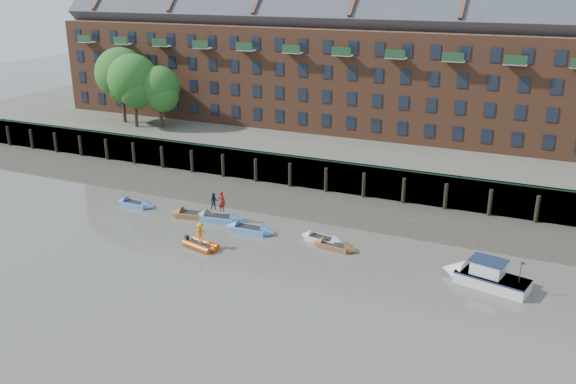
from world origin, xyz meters
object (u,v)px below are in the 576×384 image
Objects in this scene: motor_launch at (478,275)px; rowboat_6 at (335,246)px; rowboat_4 at (250,230)px; rowboat_2 at (194,215)px; rowboat_5 at (322,240)px; rib_tender at (202,245)px; person_rower_b at (214,201)px; person_rower_a at (222,201)px; rowboat_1 at (135,204)px; rowboat_3 at (219,218)px; person_rib_crew at (200,232)px.

rowboat_6 is at bearing 6.13° from motor_launch.
rowboat_2 is at bearing 169.97° from rowboat_4.
rowboat_5 is 1.32× the size of rib_tender.
person_rower_b is (-12.03, 1.42, 1.55)m from rowboat_6.
rowboat_4 is at bearing -165.31° from rowboat_5.
rib_tender is 6.30m from person_rower_b.
rib_tender is at bearing 104.96° from person_rower_a.
rowboat_1 is 9.21m from rowboat_3.
person_rib_crew is at bearing -26.58° from rowboat_1.
rowboat_1 is at bearing 2.07° from person_rower_a.
rowboat_6 is 2.48× the size of person_rib_crew.
rowboat_1 is at bearing 139.83° from person_rower_b.
rowboat_2 is at bearing 147.77° from person_rower_b.
person_rower_a reaches higher than motor_launch.
rowboat_6 is (14.04, -1.09, -0.04)m from rowboat_2.
person_rower_a is (-9.81, 0.48, 1.70)m from rowboat_5.
motor_launch reaches higher than rowboat_1.
motor_launch reaches higher than rib_tender.
rowboat_5 is at bearing 178.62° from person_rower_a.
rowboat_1 is 1.30× the size of rib_tender.
rib_tender is (-8.47, -5.12, 0.02)m from rowboat_5.
rowboat_2 is at bearing 7.21° from motor_launch.
rowboat_6 is 0.64× the size of motor_launch.
rowboat_3 is at bearing 161.64° from rowboat_4.
rowboat_3 is at bearing 5.49° from person_rower_a.
rowboat_4 is (3.75, -1.13, -0.01)m from rowboat_3.
rowboat_4 is 3.96m from person_rower_a.
rowboat_2 is at bearing 177.97° from rowboat_3.
person_rower_a is at bearing 179.68° from rowboat_6.
rowboat_3 is 1.56× the size of rib_tender.
rowboat_6 is 10.74m from rib_tender.
person_rower_b is at bearing 179.66° from rowboat_6.
rowboat_3 reaches higher than rowboat_1.
rowboat_4 is at bearing -174.84° from rowboat_6.
person_rower_a is (-22.55, 2.59, 1.26)m from motor_launch.
rowboat_3 is at bearing 25.16° from person_rib_crew.
rowboat_3 is at bearing -55.66° from person_rower_b.
person_rower_a is (-3.41, 1.15, 1.67)m from rowboat_4.
rib_tender is at bearing -61.98° from rowboat_2.
person_rower_a is 1.13× the size of person_rib_crew.
rowboat_5 is 1.61m from rowboat_6.
rowboat_4 is at bearing -4.15° from rowboat_1.
rowboat_1 is 1.02× the size of rowboat_6.
rowboat_3 is at bearing -173.84° from rowboat_5.
rowboat_5 is at bearing 4.29° from rowboat_4.
rowboat_1 is 12.23m from person_rib_crew.
person_rib_crew is (4.14, -5.41, 1.11)m from rowboat_2.
rowboat_3 is 3.04× the size of person_rib_crew.
rowboat_4 is 6.44m from rowboat_5.
rowboat_5 reaches higher than rowboat_6.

